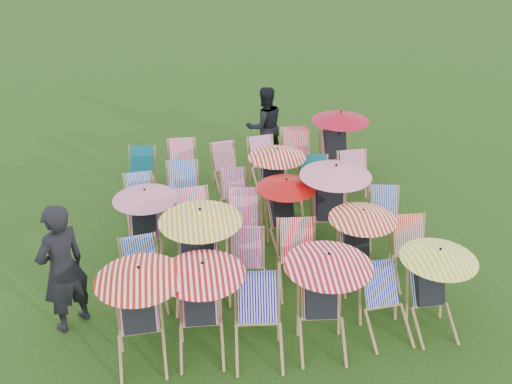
{
  "coord_description": "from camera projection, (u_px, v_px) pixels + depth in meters",
  "views": [
    {
      "loc": [
        -1.29,
        -7.79,
        5.44
      ],
      "look_at": [
        -0.07,
        0.35,
        0.9
      ],
      "focal_mm": 40.0,
      "sensor_mm": 36.0,
      "label": 1
    }
  ],
  "objects": [
    {
      "name": "deckchair_13",
      "position": [
        195.0,
        225.0,
        9.27
      ],
      "size": [
        0.73,
        0.95,
        0.97
      ],
      "rotation": [
        0.0,
        0.0,
        0.11
      ],
      "color": "#A1734B",
      "rests_on": "ground"
    },
    {
      "name": "deckchair_24",
      "position": [
        140.0,
        173.0,
        11.04
      ],
      "size": [
        0.7,
        0.87,
        0.85
      ],
      "rotation": [
        0.0,
        0.0,
        -0.19
      ],
      "color": "#A1734B",
      "rests_on": "ground"
    },
    {
      "name": "deckchair_18",
      "position": [
        141.0,
        203.0,
        10.05
      ],
      "size": [
        0.63,
        0.82,
        0.84
      ],
      "rotation": [
        0.0,
        0.0,
        0.09
      ],
      "color": "#A1734B",
      "rests_on": "ground"
    },
    {
      "name": "deckchair_10",
      "position": [
        359.0,
        246.0,
        8.51
      ],
      "size": [
        1.01,
        1.05,
        1.2
      ],
      "rotation": [
        0.0,
        0.0,
        -0.06
      ],
      "color": "#A1734B",
      "rests_on": "ground"
    },
    {
      "name": "deckchair_16",
      "position": [
        332.0,
        204.0,
        9.38
      ],
      "size": [
        1.17,
        1.24,
        1.39
      ],
      "rotation": [
        0.0,
        0.0,
        -0.14
      ],
      "color": "#A1734B",
      "rests_on": "ground"
    },
    {
      "name": "person_rear",
      "position": [
        265.0,
        126.0,
        12.0
      ],
      "size": [
        0.95,
        0.81,
        1.72
      ],
      "primitive_type": "imported",
      "rotation": [
        0.0,
        0.0,
        3.34
      ],
      "color": "black",
      "rests_on": "ground"
    },
    {
      "name": "deckchair_6",
      "position": [
        143.0,
        276.0,
        8.15
      ],
      "size": [
        0.72,
        0.91,
        0.9
      ],
      "rotation": [
        0.0,
        0.0,
        0.16
      ],
      "color": "#A1734B",
      "rests_on": "ground"
    },
    {
      "name": "deckchair_7",
      "position": [
        199.0,
        253.0,
        8.14
      ],
      "size": [
        1.18,
        1.25,
        1.4
      ],
      "rotation": [
        0.0,
        0.0,
        -0.11
      ],
      "color": "#A1734B",
      "rests_on": "ground"
    },
    {
      "name": "deckchair_9",
      "position": [
        298.0,
        259.0,
        8.46
      ],
      "size": [
        0.7,
        0.93,
        0.95
      ],
      "rotation": [
        0.0,
        0.0,
        -0.09
      ],
      "color": "#A1734B",
      "rests_on": "ground"
    },
    {
      "name": "deckchair_0",
      "position": [
        140.0,
        313.0,
        7.08
      ],
      "size": [
        1.11,
        1.17,
        1.32
      ],
      "rotation": [
        0.0,
        0.0,
        0.04
      ],
      "color": "#A1734B",
      "rests_on": "ground"
    },
    {
      "name": "deckchair_12",
      "position": [
        145.0,
        224.0,
        9.02
      ],
      "size": [
        1.02,
        1.07,
        1.21
      ],
      "rotation": [
        0.0,
        0.0,
        -0.07
      ],
      "color": "#A1734B",
      "rests_on": "ground"
    },
    {
      "name": "deckchair_8",
      "position": [
        247.0,
        266.0,
        8.37
      ],
      "size": [
        0.67,
        0.87,
        0.89
      ],
      "rotation": [
        0.0,
        0.0,
        -0.11
      ],
      "color": "#A1734B",
      "rests_on": "ground"
    },
    {
      "name": "deckchair_1",
      "position": [
        201.0,
        307.0,
        7.23
      ],
      "size": [
        1.08,
        1.13,
        1.28
      ],
      "rotation": [
        0.0,
        0.0,
        -0.05
      ],
      "color": "#A1734B",
      "rests_on": "ground"
    },
    {
      "name": "deckchair_14",
      "position": [
        244.0,
        224.0,
        9.33
      ],
      "size": [
        0.73,
        0.93,
        0.94
      ],
      "rotation": [
        0.0,
        0.0,
        -0.13
      ],
      "color": "#A1734B",
      "rests_on": "ground"
    },
    {
      "name": "deckchair_22",
      "position": [
        315.0,
        186.0,
        10.52
      ],
      "size": [
        0.67,
        0.89,
        0.91
      ],
      "rotation": [
        0.0,
        0.0,
        -0.09
      ],
      "color": "#A1734B",
      "rests_on": "ground"
    },
    {
      "name": "deckchair_5",
      "position": [
        434.0,
        288.0,
        7.61
      ],
      "size": [
        1.01,
        1.06,
        1.2
      ],
      "rotation": [
        0.0,
        0.0,
        0.03
      ],
      "color": "#A1734B",
      "rests_on": "ground"
    },
    {
      "name": "ground",
      "position": [
        263.0,
        249.0,
        9.54
      ],
      "size": [
        100.0,
        100.0,
        0.0
      ],
      "primitive_type": "plane",
      "color": "black",
      "rests_on": "ground"
    },
    {
      "name": "deckchair_4",
      "position": [
        386.0,
        305.0,
        7.6
      ],
      "size": [
        0.65,
        0.86,
        0.89
      ],
      "rotation": [
        0.0,
        0.0,
        0.08
      ],
      "color": "#A1734B",
      "rests_on": "ground"
    },
    {
      "name": "deckchair_2",
      "position": [
        259.0,
        322.0,
        7.25
      ],
      "size": [
        0.73,
        0.95,
        0.97
      ],
      "rotation": [
        0.0,
        0.0,
        -0.1
      ],
      "color": "#A1734B",
      "rests_on": "ground"
    },
    {
      "name": "deckchair_20",
      "position": [
        234.0,
        196.0,
        10.29
      ],
      "size": [
        0.58,
        0.78,
        0.81
      ],
      "rotation": [
        0.0,
        0.0,
        -0.06
      ],
      "color": "#A1734B",
      "rests_on": "ground"
    },
    {
      "name": "deckchair_26",
      "position": [
        227.0,
        167.0,
        11.3
      ],
      "size": [
        0.66,
        0.83,
        0.82
      ],
      "rotation": [
        0.0,
        0.0,
        0.16
      ],
      "color": "#A1734B",
      "rests_on": "ground"
    },
    {
      "name": "deckchair_29",
      "position": [
        338.0,
        144.0,
        11.52
      ],
      "size": [
        1.16,
        1.2,
        1.37
      ],
      "rotation": [
        0.0,
        0.0,
        0.01
      ],
      "color": "#A1734B",
      "rests_on": "ground"
    },
    {
      "name": "deckchair_15",
      "position": [
        285.0,
        212.0,
        9.4
      ],
      "size": [
        0.98,
        1.07,
        1.17
      ],
      "rotation": [
        0.0,
        0.0,
        0.18
      ],
      "color": "#A1734B",
      "rests_on": "ground"
    },
    {
      "name": "deckchair_28",
      "position": [
        299.0,
        158.0,
        11.48
      ],
      "size": [
        0.67,
        0.93,
        1.0
      ],
      "rotation": [
        0.0,
        0.0,
        -0.0
      ],
      "color": "#A1734B",
      "rests_on": "ground"
    },
    {
      "name": "deckchair_19",
      "position": [
        183.0,
        194.0,
        10.23
      ],
      "size": [
        0.68,
        0.91,
        0.95
      ],
      "rotation": [
        0.0,
        0.0,
        -0.06
      ],
      "color": "#A1734B",
      "rests_on": "ground"
    },
    {
      "name": "deckchair_21",
      "position": [
        275.0,
        180.0,
        10.3
      ],
      "size": [
        1.04,
        1.1,
        1.24
      ],
      "rotation": [
        0.0,
        0.0,
        -0.09
      ],
      "color": "#A1734B",
      "rests_on": "ground"
    },
    {
      "name": "person_left",
      "position": [
        62.0,
        268.0,
        7.48
      ],
      "size": [
        0.81,
        0.81,
        1.89
      ],
      "primitive_type": "imported",
      "rotation": [
        0.0,
        0.0,
        3.9
      ],
      "color": "black",
      "rests_on": "ground"
    },
    {
      "name": "deckchair_23",
      "position": [
        357.0,
        182.0,
        10.64
      ],
      "size": [
        0.65,
        0.89,
        0.94
      ],
      "rotation": [
        0.0,
        0.0,
        0.04
      ],
      "color": "#A1734B",
      "rests_on": "ground"
    },
    {
      "name": "deckchair_11",
      "position": [
        412.0,
        253.0,
        8.65
      ],
      "size": [
        0.65,
        0.87,
        0.9
      ],
      "rotation": [
        0.0,
        0.0,
        -0.06
      ],
      "color": "#A1734B",
      "rests_on": "ground"
    },
    {
      "name": "deckchair_3",
      "position": [
        324.0,
        299.0,
        7.3
      ],
      "size": [
        1.13,
        1.19,
        1.34
      ],
      "rotation": [
        0.0,
        0.0,
        -0.11
      ],
      "color": "#A1734B",
      "rests_on": "ground"
    },
    {
      "name": "deckchair_25",
      "position": [
        183.0,
        167.0,
        11.2
      ],
      "size": [
        0.63,
        0.86,
        0.91
      ],
      "rotation": [
        0.0,
        0.0,
        -0.03
      ],
      "color": "#A1734B",
      "rests_on": "ground"
    },
    {
      "name": "deckchair_27",
      "position": [
        266.0,
        164.0,
        11.37
      ],
      "size": [
        0.71,
        0.9,
        0.89
      ],
      "rotation": [
        0.0,
        0.0,
        0.15
      ],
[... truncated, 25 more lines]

